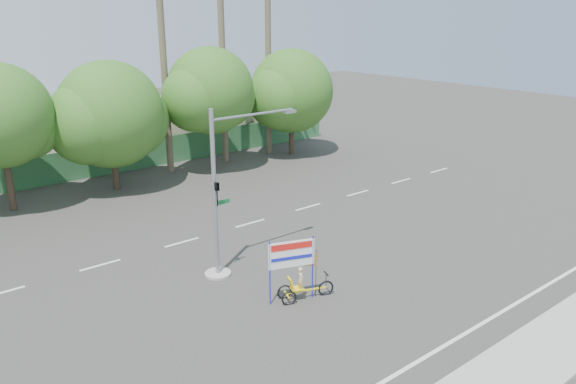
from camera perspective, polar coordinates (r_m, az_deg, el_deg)
ground at (r=22.49m, az=3.93°, el=-10.10°), size 120.00×120.00×0.00m
fence at (r=39.58m, az=-17.73°, el=3.15°), size 38.00×0.08×2.00m
building_right at (r=46.67m, az=-10.78°, el=6.86°), size 14.00×8.00×3.60m
tree_center at (r=35.29m, az=-17.70°, el=7.20°), size 7.62×6.40×7.85m
tree_right at (r=38.24m, az=-7.95°, el=9.82°), size 6.90×5.80×8.36m
tree_far_right at (r=42.34m, az=0.30°, el=9.96°), size 7.38×6.20×7.94m
palm_tall at (r=40.22m, az=-6.85°, el=17.74°), size 3.73×3.79×17.45m
palm_mid at (r=42.52m, az=-2.05°, el=16.42°), size 3.73×3.79×15.45m
palm_short at (r=38.03m, az=-12.68°, el=15.01°), size 3.73×3.79×14.45m
traffic_signal at (r=22.97m, az=-6.75°, el=-1.60°), size 4.72×1.10×7.00m
trike_billboard at (r=21.43m, az=1.00°, el=-8.43°), size 2.49×1.14×2.59m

